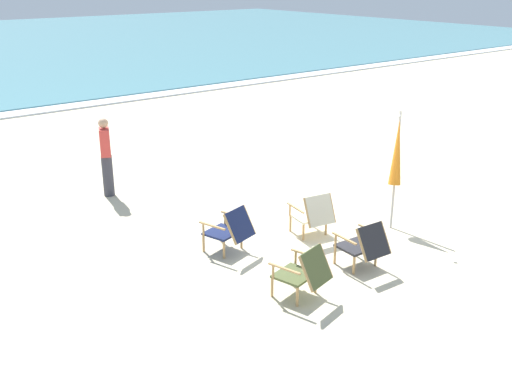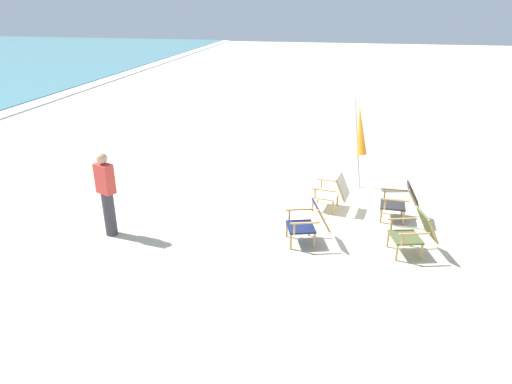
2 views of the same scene
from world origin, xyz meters
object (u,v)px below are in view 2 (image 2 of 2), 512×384
at_px(beach_chair_front_right, 415,232).
at_px(beach_chair_back_right, 310,221).
at_px(beach_chair_far_center, 402,201).
at_px(person_near_chairs, 107,194).
at_px(umbrella_furled_orange, 361,131).
at_px(beach_chair_front_left, 333,191).

height_order(beach_chair_front_right, beach_chair_back_right, beach_chair_front_right).
relative_size(beach_chair_far_center, person_near_chairs, 0.48).
height_order(beach_chair_back_right, umbrella_furled_orange, umbrella_furled_orange).
distance_m(beach_chair_far_center, umbrella_furled_orange, 2.14).
bearing_deg(umbrella_furled_orange, beach_chair_back_right, 164.02).
distance_m(beach_chair_front_left, person_near_chairs, 4.55).
height_order(beach_chair_front_left, beach_chair_back_right, beach_chair_front_left).
bearing_deg(beach_chair_front_right, beach_chair_far_center, 4.37).
distance_m(beach_chair_far_center, beach_chair_front_right, 1.33).
xyz_separation_m(beach_chair_front_right, umbrella_furled_orange, (3.04, 0.98, 0.94)).
distance_m(beach_chair_front_left, umbrella_furled_orange, 1.83).
distance_m(beach_chair_front_right, person_near_chairs, 5.60).
xyz_separation_m(beach_chair_front_left, beach_chair_front_right, (-1.55, -1.47, -0.00)).
bearing_deg(beach_chair_back_right, beach_chair_front_left, -13.53).
height_order(beach_chair_far_center, person_near_chairs, person_near_chairs).
height_order(beach_chair_front_right, person_near_chairs, person_near_chairs).
xyz_separation_m(beach_chair_far_center, beach_chair_front_right, (-1.33, -0.10, 0.00)).
bearing_deg(umbrella_furled_orange, beach_chair_front_left, 161.59).
bearing_deg(beach_chair_front_right, beach_chair_front_left, 43.53).
relative_size(beach_chair_front_right, beach_chair_back_right, 0.97).
bearing_deg(beach_chair_back_right, person_near_chairs, 96.47).
bearing_deg(beach_chair_back_right, beach_chair_far_center, -53.41).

